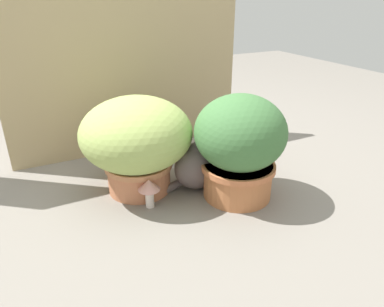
{
  "coord_description": "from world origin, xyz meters",
  "views": [
    {
      "loc": [
        -0.56,
        -1.25,
        0.82
      ],
      "look_at": [
        0.06,
        -0.02,
        0.18
      ],
      "focal_mm": 33.1,
      "sensor_mm": 36.0,
      "label": 1
    }
  ],
  "objects_px": {
    "leafy_planter": "(240,144)",
    "cat": "(204,161)",
    "mushroom_ornament_pink": "(149,188)",
    "grass_planter": "(137,140)"
  },
  "relations": [
    {
      "from": "leafy_planter",
      "to": "cat",
      "type": "relative_size",
      "value": 1.16
    },
    {
      "from": "cat",
      "to": "mushroom_ornament_pink",
      "type": "height_order",
      "value": "cat"
    },
    {
      "from": "grass_planter",
      "to": "leafy_planter",
      "type": "xyz_separation_m",
      "value": [
        0.36,
        -0.24,
        0.0
      ]
    },
    {
      "from": "cat",
      "to": "leafy_planter",
      "type": "bearing_deg",
      "value": -57.35
    },
    {
      "from": "grass_planter",
      "to": "leafy_planter",
      "type": "height_order",
      "value": "leafy_planter"
    },
    {
      "from": "cat",
      "to": "mushroom_ornament_pink",
      "type": "relative_size",
      "value": 3.05
    },
    {
      "from": "leafy_planter",
      "to": "mushroom_ornament_pink",
      "type": "relative_size",
      "value": 3.53
    },
    {
      "from": "leafy_planter",
      "to": "grass_planter",
      "type": "bearing_deg",
      "value": 146.41
    },
    {
      "from": "leafy_planter",
      "to": "cat",
      "type": "bearing_deg",
      "value": 122.65
    },
    {
      "from": "leafy_planter",
      "to": "mushroom_ornament_pink",
      "type": "distance_m",
      "value": 0.41
    }
  ]
}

